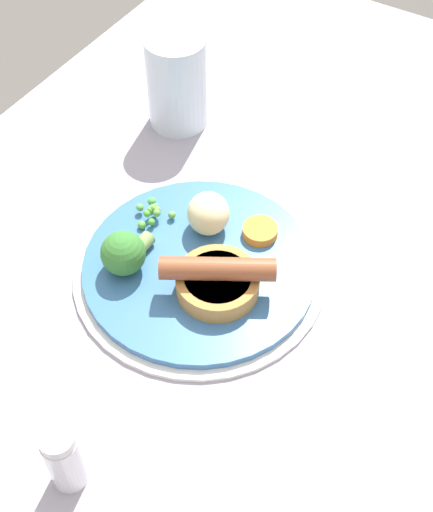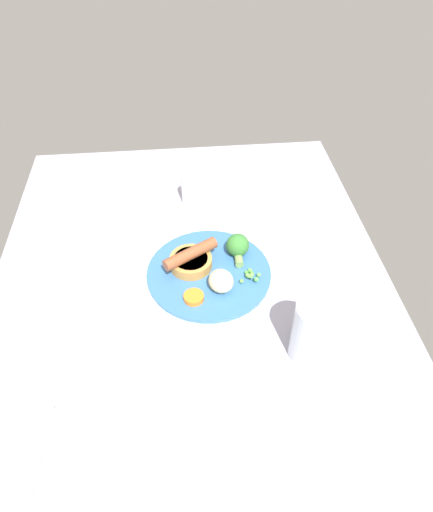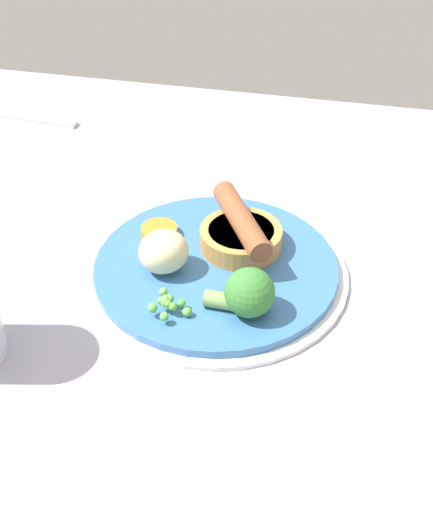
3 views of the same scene
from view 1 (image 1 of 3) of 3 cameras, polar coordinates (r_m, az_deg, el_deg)
name	(u,v)px [view 1 (image 1 of 3)]	position (r cm, az deg, el deg)	size (l,w,h in cm)	color
dining_table	(250,263)	(79.90, 2.66, -0.58)	(110.00, 80.00, 3.00)	#9E99AD
dinner_plate	(200,268)	(76.73, -1.36, -0.99)	(27.31, 27.31, 1.40)	silver
sausage_pudding	(219,279)	(72.45, 0.19, -1.88)	(8.63, 11.32, 4.62)	#BC8442
pea_pile	(152,212)	(80.01, -5.18, 3.55)	(4.07, 4.45, 1.75)	#62A542
broccoli_floret_near	(124,253)	(74.66, -7.37, 0.26)	(6.73, 4.78, 4.78)	#387A33
potato_chunk_0	(209,213)	(77.83, -0.62, 3.47)	(4.65, 5.08, 4.51)	beige
carrot_slice_0	(258,230)	(78.56, 3.33, 2.08)	(3.90, 3.90, 1.08)	orange
drinking_glass	(177,82)	(91.31, -3.18, 13.77)	(7.60, 7.60, 12.26)	silver
salt_shaker	(64,458)	(63.14, -12.10, -15.53)	(3.15, 3.15, 7.90)	silver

